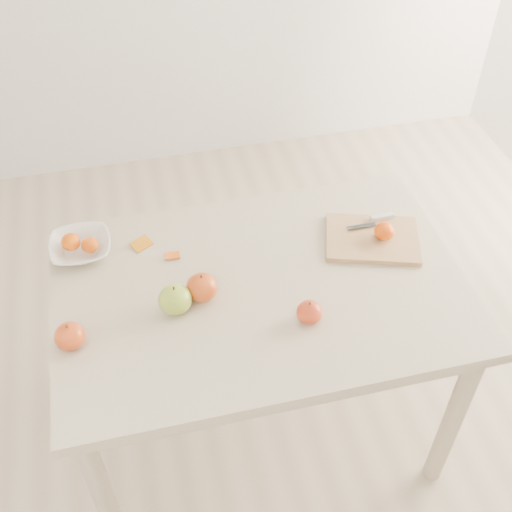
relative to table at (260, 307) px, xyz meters
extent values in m
plane|color=#C6B293|center=(0.00, 0.00, -0.65)|extent=(3.50, 3.50, 0.00)
cube|color=beige|center=(0.00, 0.00, 0.08)|extent=(1.20, 0.80, 0.04)
cylinder|color=#BCAA8E|center=(-0.54, 0.34, -0.30)|extent=(0.06, 0.06, 0.71)
cylinder|color=#BCAA8E|center=(0.54, 0.34, -0.30)|extent=(0.06, 0.06, 0.71)
cylinder|color=#BCAA8E|center=(-0.54, -0.34, -0.30)|extent=(0.06, 0.06, 0.71)
cylinder|color=#BCAA8E|center=(0.54, -0.34, -0.30)|extent=(0.06, 0.06, 0.71)
cube|color=tan|center=(0.38, 0.10, 0.11)|extent=(0.34, 0.29, 0.02)
ellipsoid|color=#CD3C07|center=(0.41, 0.09, 0.14)|extent=(0.06, 0.06, 0.05)
imported|color=white|center=(-0.50, 0.26, 0.12)|extent=(0.19, 0.19, 0.05)
ellipsoid|color=orange|center=(-0.52, 0.27, 0.14)|extent=(0.06, 0.06, 0.05)
ellipsoid|color=#CE6207|center=(-0.47, 0.24, 0.14)|extent=(0.05, 0.05, 0.05)
cube|color=#CA6F0E|center=(-0.32, 0.25, 0.10)|extent=(0.07, 0.07, 0.01)
cube|color=#D5550F|center=(-0.23, 0.18, 0.10)|extent=(0.05, 0.04, 0.01)
cube|color=silver|center=(0.44, 0.17, 0.12)|extent=(0.08, 0.02, 0.01)
cube|color=#34373B|center=(0.36, 0.15, 0.12)|extent=(0.10, 0.02, 0.00)
ellipsoid|color=#568A11|center=(-0.25, -0.04, 0.14)|extent=(0.09, 0.09, 0.08)
ellipsoid|color=#A52311|center=(-0.17, -0.01, 0.14)|extent=(0.09, 0.09, 0.08)
ellipsoid|color=maroon|center=(0.10, -0.16, 0.13)|extent=(0.07, 0.07, 0.06)
ellipsoid|color=maroon|center=(-0.54, -0.10, 0.14)|extent=(0.08, 0.08, 0.07)
camera|label=1|loc=(-0.31, -1.23, 1.47)|focal=45.00mm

